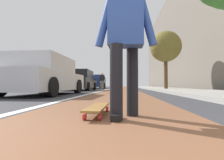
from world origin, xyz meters
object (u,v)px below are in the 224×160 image
(parked_car_near, at_px, (45,77))
(parked_car_mid, at_px, (80,81))
(skater_person, at_px, (125,37))
(traffic_light, at_px, (112,67))
(pedestrian_distant, at_px, (102,80))
(skateboard, at_px, (97,108))
(parked_car_far, at_px, (95,82))
(street_tree_mid, at_px, (166,47))

(parked_car_near, xyz_separation_m, parked_car_mid, (5.89, 0.20, -0.01))
(skater_person, bearing_deg, parked_car_near, 34.98)
(parked_car_mid, height_order, traffic_light, traffic_light)
(traffic_light, bearing_deg, pedestrian_distant, 178.76)
(parked_car_near, bearing_deg, skateboard, -147.24)
(skateboard, height_order, pedestrian_distant, pedestrian_distant)
(parked_car_far, bearing_deg, skater_person, -169.03)
(skater_person, bearing_deg, parked_car_far, 10.97)
(skater_person, distance_m, parked_car_far, 17.39)
(skater_person, distance_m, pedestrian_distant, 14.05)
(skater_person, bearing_deg, pedestrian_distant, 8.59)
(parked_car_mid, distance_m, street_tree_mid, 6.90)
(traffic_light, bearing_deg, street_tree_mid, -157.45)
(parked_car_far, relative_size, street_tree_mid, 1.04)
(pedestrian_distant, bearing_deg, street_tree_mid, -119.90)
(parked_car_near, height_order, traffic_light, traffic_light)
(parked_car_near, bearing_deg, parked_car_far, 0.92)
(skateboard, distance_m, parked_car_far, 17.19)
(skateboard, height_order, parked_car_far, parked_car_far)
(parked_car_near, distance_m, parked_car_far, 12.64)
(parked_car_mid, bearing_deg, traffic_light, -6.35)
(traffic_light, distance_m, pedestrian_distant, 9.29)
(parked_car_mid, relative_size, parked_car_far, 0.99)
(skater_person, bearing_deg, street_tree_mid, -15.78)
(pedestrian_distant, bearing_deg, parked_car_far, 20.82)
(skateboard, relative_size, parked_car_near, 0.20)
(skateboard, xyz_separation_m, street_tree_mid, (10.76, -3.43, 3.15))
(skater_person, xyz_separation_m, traffic_light, (22.92, 1.90, 2.11))
(skateboard, xyz_separation_m, parked_car_far, (16.93, 2.96, 0.63))
(parked_car_near, distance_m, street_tree_mid, 9.31)
(traffic_light, distance_m, street_tree_mid, 13.01)
(street_tree_mid, relative_size, pedestrian_distant, 2.85)
(skateboard, bearing_deg, pedestrian_distant, 7.27)
(parked_car_far, xyz_separation_m, traffic_light, (5.85, -1.41, 2.32))
(skater_person, relative_size, parked_car_near, 0.38)
(traffic_light, relative_size, pedestrian_distant, 2.85)
(parked_car_mid, distance_m, traffic_light, 12.88)
(parked_car_far, xyz_separation_m, street_tree_mid, (-6.16, -6.39, 2.52))
(skater_person, relative_size, parked_car_mid, 0.36)
(parked_car_near, bearing_deg, traffic_light, -3.72)
(skater_person, height_order, parked_car_far, skater_person)
(skater_person, distance_m, parked_car_mid, 10.85)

